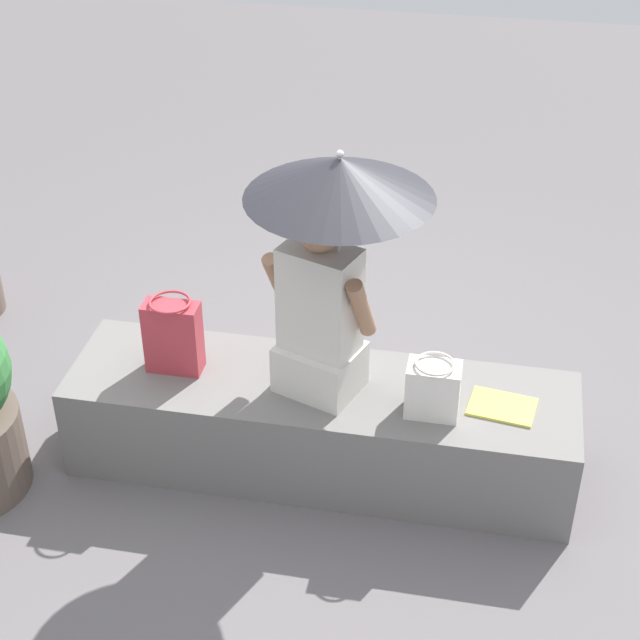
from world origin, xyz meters
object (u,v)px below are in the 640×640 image
parasol (340,178)px  tote_bag_canvas (433,389)px  person_seated (319,314)px  magazine (502,407)px  handbag_black (173,336)px

parasol → tote_bag_canvas: bearing=168.3°
person_seated → magazine: 0.89m
parasol → magazine: bearing=180.0°
parasol → tote_bag_canvas: size_ratio=4.32×
magazine → parasol: bearing=8.2°
handbag_black → magazine: handbag_black is taller
person_seated → parasol: bearing=-177.3°
handbag_black → tote_bag_canvas: 1.18m
person_seated → parasol: parasol is taller
handbag_black → magazine: 1.48m
person_seated → handbag_black: 0.70m
person_seated → handbag_black: person_seated is taller
person_seated → magazine: size_ratio=3.21×
handbag_black → magazine: (-1.47, 0.01, -0.17)m
handbag_black → tote_bag_canvas: (-1.17, 0.10, -0.05)m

